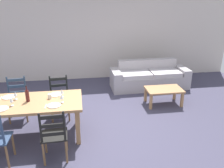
% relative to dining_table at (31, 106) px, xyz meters
% --- Properties ---
extents(ground_plane, '(9.60, 9.60, 0.02)m').
position_rel_dining_table_xyz_m(ground_plane, '(1.24, 0.07, -0.67)').
color(ground_plane, '#3E3C51').
extents(wall_far, '(9.60, 0.16, 2.70)m').
position_rel_dining_table_xyz_m(wall_far, '(1.24, 3.37, 0.69)').
color(wall_far, beige).
rests_on(wall_far, ground_plane).
extents(dining_table, '(1.90, 0.96, 0.75)m').
position_rel_dining_table_xyz_m(dining_table, '(0.00, 0.00, 0.00)').
color(dining_table, '#AC7C4F').
rests_on(dining_table, ground_plane).
extents(dining_chair_near_right, '(0.43, 0.41, 0.96)m').
position_rel_dining_table_xyz_m(dining_chair_near_right, '(0.47, -0.79, -0.19)').
color(dining_chair_near_right, black).
rests_on(dining_chair_near_right, ground_plane).
extents(dining_chair_far_left, '(0.45, 0.43, 0.96)m').
position_rel_dining_table_xyz_m(dining_chair_far_left, '(-0.45, 0.79, -0.19)').
color(dining_chair_far_left, '#2E415A').
rests_on(dining_chair_far_left, ground_plane).
extents(dining_chair_far_right, '(0.44, 0.42, 0.96)m').
position_rel_dining_table_xyz_m(dining_chair_far_right, '(0.47, 0.71, -0.19)').
color(dining_chair_far_right, black).
rests_on(dining_chair_far_right, ground_plane).
extents(dinner_plate_near_left, '(0.24, 0.24, 0.02)m').
position_rel_dining_table_xyz_m(dinner_plate_near_left, '(-0.45, -0.25, 0.10)').
color(dinner_plate_near_left, white).
rests_on(dinner_plate_near_left, dining_table).
extents(dinner_plate_near_right, '(0.24, 0.24, 0.02)m').
position_rel_dining_table_xyz_m(dinner_plate_near_right, '(0.45, -0.25, 0.10)').
color(dinner_plate_near_right, white).
rests_on(dinner_plate_near_right, dining_table).
extents(fork_near_right, '(0.03, 0.17, 0.01)m').
position_rel_dining_table_xyz_m(fork_near_right, '(0.30, -0.25, 0.09)').
color(fork_near_right, silver).
rests_on(fork_near_right, dining_table).
extents(dinner_plate_far_left, '(0.24, 0.24, 0.02)m').
position_rel_dining_table_xyz_m(dinner_plate_far_left, '(-0.45, 0.25, 0.10)').
color(dinner_plate_far_left, white).
rests_on(dinner_plate_far_left, dining_table).
extents(fork_far_left, '(0.03, 0.17, 0.01)m').
position_rel_dining_table_xyz_m(fork_far_left, '(-0.60, 0.25, 0.09)').
color(fork_far_left, silver).
rests_on(fork_far_left, dining_table).
extents(dinner_plate_far_right, '(0.24, 0.24, 0.02)m').
position_rel_dining_table_xyz_m(dinner_plate_far_right, '(0.45, 0.25, 0.10)').
color(dinner_plate_far_right, white).
rests_on(dinner_plate_far_right, dining_table).
extents(fork_far_right, '(0.02, 0.17, 0.01)m').
position_rel_dining_table_xyz_m(fork_far_right, '(0.30, 0.25, 0.09)').
color(fork_far_right, silver).
rests_on(fork_far_right, dining_table).
extents(wine_bottle, '(0.07, 0.07, 0.32)m').
position_rel_dining_table_xyz_m(wine_bottle, '(-0.05, 0.02, 0.20)').
color(wine_bottle, '#471919').
rests_on(wine_bottle, dining_table).
extents(wine_glass_near_left, '(0.06, 0.06, 0.16)m').
position_rel_dining_table_xyz_m(wine_glass_near_left, '(-0.30, -0.13, 0.20)').
color(wine_glass_near_left, white).
rests_on(wine_glass_near_left, dining_table).
extents(wine_glass_near_right, '(0.06, 0.06, 0.16)m').
position_rel_dining_table_xyz_m(wine_glass_near_right, '(0.59, -0.12, 0.20)').
color(wine_glass_near_right, white).
rests_on(wine_glass_near_right, dining_table).
extents(wine_glass_far_left, '(0.06, 0.06, 0.16)m').
position_rel_dining_table_xyz_m(wine_glass_far_left, '(-0.29, 0.15, 0.20)').
color(wine_glass_far_left, white).
rests_on(wine_glass_far_left, dining_table).
extents(wine_glass_far_right, '(0.06, 0.06, 0.16)m').
position_rel_dining_table_xyz_m(wine_glass_far_right, '(0.58, 0.13, 0.20)').
color(wine_glass_far_right, white).
rests_on(wine_glass_far_right, dining_table).
extents(coffee_cup_primary, '(0.07, 0.07, 0.09)m').
position_rel_dining_table_xyz_m(coffee_cup_primary, '(0.34, 0.09, 0.13)').
color(coffee_cup_primary, beige).
rests_on(coffee_cup_primary, dining_table).
extents(couch, '(2.30, 0.85, 0.80)m').
position_rel_dining_table_xyz_m(couch, '(3.00, 2.23, -0.37)').
color(couch, '#A8A0A5').
rests_on(couch, ground_plane).
extents(coffee_table, '(0.90, 0.56, 0.42)m').
position_rel_dining_table_xyz_m(coffee_table, '(3.02, 1.02, -0.31)').
color(coffee_table, '#AC7C4F').
rests_on(coffee_table, ground_plane).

